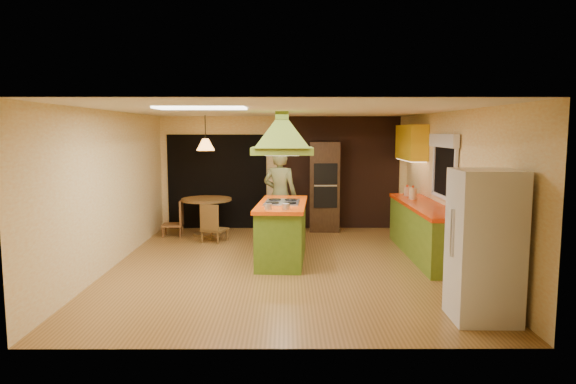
{
  "coord_description": "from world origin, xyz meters",
  "views": [
    {
      "loc": [
        0.05,
        -8.18,
        2.18
      ],
      "look_at": [
        0.08,
        0.45,
        1.15
      ],
      "focal_mm": 32.0,
      "sensor_mm": 36.0,
      "label": 1
    }
  ],
  "objects_px": {
    "wall_oven": "(325,186)",
    "canister_large": "(413,193)",
    "dining_table": "(207,209)",
    "man": "(280,196)",
    "kitchen_island": "(282,231)",
    "refrigerator": "(484,246)"
  },
  "relations": [
    {
      "from": "man",
      "to": "wall_oven",
      "type": "relative_size",
      "value": 0.95
    },
    {
      "from": "wall_oven",
      "to": "canister_large",
      "type": "xyz_separation_m",
      "value": [
        1.52,
        -1.68,
        0.05
      ]
    },
    {
      "from": "dining_table",
      "to": "canister_large",
      "type": "xyz_separation_m",
      "value": [
        4.02,
        -1.16,
        0.48
      ]
    },
    {
      "from": "kitchen_island",
      "to": "dining_table",
      "type": "relative_size",
      "value": 1.93
    },
    {
      "from": "refrigerator",
      "to": "canister_large",
      "type": "height_order",
      "value": "refrigerator"
    },
    {
      "from": "kitchen_island",
      "to": "canister_large",
      "type": "height_order",
      "value": "canister_large"
    },
    {
      "from": "canister_large",
      "to": "man",
      "type": "bearing_deg",
      "value": 170.34
    },
    {
      "from": "refrigerator",
      "to": "dining_table",
      "type": "height_order",
      "value": "refrigerator"
    },
    {
      "from": "refrigerator",
      "to": "dining_table",
      "type": "distance_m",
      "value": 6.27
    },
    {
      "from": "kitchen_island",
      "to": "wall_oven",
      "type": "bearing_deg",
      "value": 74.69
    },
    {
      "from": "man",
      "to": "canister_large",
      "type": "relative_size",
      "value": 8.78
    },
    {
      "from": "dining_table",
      "to": "refrigerator",
      "type": "bearing_deg",
      "value": -51.0
    },
    {
      "from": "man",
      "to": "dining_table",
      "type": "height_order",
      "value": "man"
    },
    {
      "from": "wall_oven",
      "to": "dining_table",
      "type": "xyz_separation_m",
      "value": [
        -2.5,
        -0.52,
        -0.42
      ]
    },
    {
      "from": "kitchen_island",
      "to": "wall_oven",
      "type": "xyz_separation_m",
      "value": [
        0.91,
        2.6,
        0.48
      ]
    },
    {
      "from": "man",
      "to": "refrigerator",
      "type": "bearing_deg",
      "value": 138.86
    },
    {
      "from": "wall_oven",
      "to": "dining_table",
      "type": "height_order",
      "value": "wall_oven"
    },
    {
      "from": "kitchen_island",
      "to": "canister_large",
      "type": "relative_size",
      "value": 9.6
    },
    {
      "from": "canister_large",
      "to": "kitchen_island",
      "type": "bearing_deg",
      "value": -159.32
    },
    {
      "from": "kitchen_island",
      "to": "refrigerator",
      "type": "height_order",
      "value": "refrigerator"
    },
    {
      "from": "man",
      "to": "refrigerator",
      "type": "relative_size",
      "value": 1.06
    },
    {
      "from": "man",
      "to": "dining_table",
      "type": "xyz_separation_m",
      "value": [
        -1.55,
        0.74,
        -0.37
      ]
    }
  ]
}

